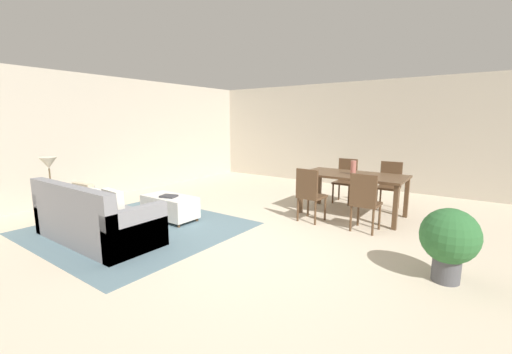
% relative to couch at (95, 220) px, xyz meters
% --- Properties ---
extents(ground_plane, '(10.80, 10.80, 0.00)m').
position_rel_couch_xyz_m(ground_plane, '(1.86, 1.14, -0.30)').
color(ground_plane, beige).
extents(wall_back, '(9.00, 0.12, 2.70)m').
position_rel_couch_xyz_m(wall_back, '(1.86, 6.14, 1.05)').
color(wall_back, '#BCB2A0').
rests_on(wall_back, ground_plane).
extents(wall_left, '(0.12, 11.00, 2.70)m').
position_rel_couch_xyz_m(wall_left, '(-2.64, 1.64, 1.05)').
color(wall_left, '#BCB2A0').
rests_on(wall_left, ground_plane).
extents(area_rug, '(3.00, 2.80, 0.01)m').
position_rel_couch_xyz_m(area_rug, '(0.04, 0.67, -0.29)').
color(area_rug, slate).
rests_on(area_rug, ground_plane).
extents(couch, '(2.02, 0.89, 0.86)m').
position_rel_couch_xyz_m(couch, '(0.00, 0.00, 0.00)').
color(couch, gray).
rests_on(couch, ground_plane).
extents(ottoman_table, '(0.99, 0.50, 0.42)m').
position_rel_couch_xyz_m(ottoman_table, '(0.09, 1.28, -0.06)').
color(ottoman_table, silver).
rests_on(ottoman_table, ground_plane).
extents(side_table, '(0.40, 0.40, 0.60)m').
position_rel_couch_xyz_m(side_table, '(-1.31, -0.00, 0.17)').
color(side_table, olive).
rests_on(side_table, ground_plane).
extents(table_lamp, '(0.26, 0.26, 0.53)m').
position_rel_couch_xyz_m(table_lamp, '(-1.31, -0.00, 0.71)').
color(table_lamp, brown).
rests_on(table_lamp, side_table).
extents(dining_table, '(1.79, 0.95, 0.76)m').
position_rel_couch_xyz_m(dining_table, '(2.57, 3.41, 0.38)').
color(dining_table, '#513823').
rests_on(dining_table, ground_plane).
extents(dining_chair_near_left, '(0.43, 0.43, 0.92)m').
position_rel_couch_xyz_m(dining_chair_near_left, '(2.11, 2.58, 0.22)').
color(dining_chair_near_left, '#513823').
rests_on(dining_chair_near_left, ground_plane).
extents(dining_chair_near_right, '(0.40, 0.40, 0.92)m').
position_rel_couch_xyz_m(dining_chair_near_right, '(3.03, 2.61, 0.22)').
color(dining_chair_near_right, '#513823').
rests_on(dining_chair_near_right, ground_plane).
extents(dining_chair_far_left, '(0.40, 0.40, 0.92)m').
position_rel_couch_xyz_m(dining_chair_far_left, '(2.12, 4.28, 0.22)').
color(dining_chair_far_left, '#513823').
rests_on(dining_chair_far_left, ground_plane).
extents(dining_chair_far_right, '(0.42, 0.42, 0.92)m').
position_rel_couch_xyz_m(dining_chair_far_right, '(3.00, 4.28, 0.22)').
color(dining_chair_far_right, '#513823').
rests_on(dining_chair_far_right, ground_plane).
extents(vase_centerpiece, '(0.10, 0.10, 0.25)m').
position_rel_couch_xyz_m(vase_centerpiece, '(2.57, 3.38, 0.59)').
color(vase_centerpiece, '#B26659').
rests_on(vase_centerpiece, dining_table).
extents(book_on_ottoman, '(0.31, 0.27, 0.03)m').
position_rel_couch_xyz_m(book_on_ottoman, '(0.14, 1.22, 0.14)').
color(book_on_ottoman, '#333338').
rests_on(book_on_ottoman, ottoman_table).
extents(potted_plant, '(0.59, 0.59, 0.80)m').
position_rel_couch_xyz_m(potted_plant, '(4.25, 1.55, 0.18)').
color(potted_plant, '#4C4C51').
rests_on(potted_plant, ground_plane).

